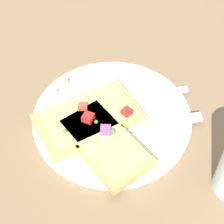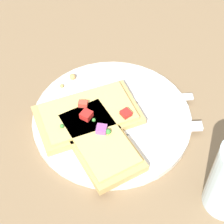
{
  "view_description": "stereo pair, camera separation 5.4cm",
  "coord_description": "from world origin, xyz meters",
  "px_view_note": "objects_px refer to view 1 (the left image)",
  "views": [
    {
      "loc": [
        0.32,
        0.26,
        0.51
      ],
      "look_at": [
        0.0,
        0.0,
        0.02
      ],
      "focal_mm": 60.0,
      "sensor_mm": 36.0,
      "label": 1
    },
    {
      "loc": [
        0.28,
        0.3,
        0.51
      ],
      "look_at": [
        0.0,
        0.0,
        0.02
      ],
      "focal_mm": 60.0,
      "sensor_mm": 36.0,
      "label": 2
    }
  ],
  "objects_px": {
    "fork": "(120,99)",
    "knife": "(154,124)",
    "plate": "(112,118)",
    "pizza_slice_corner": "(104,141)",
    "pizza_slice_main": "(89,117)"
  },
  "relations": [
    {
      "from": "fork",
      "to": "knife",
      "type": "distance_m",
      "value": 0.08
    },
    {
      "from": "plate",
      "to": "pizza_slice_corner",
      "type": "distance_m",
      "value": 0.06
    },
    {
      "from": "fork",
      "to": "knife",
      "type": "relative_size",
      "value": 1.13
    },
    {
      "from": "fork",
      "to": "pizza_slice_main",
      "type": "relative_size",
      "value": 0.95
    },
    {
      "from": "knife",
      "to": "pizza_slice_corner",
      "type": "height_order",
      "value": "pizza_slice_corner"
    },
    {
      "from": "pizza_slice_main",
      "to": "pizza_slice_corner",
      "type": "bearing_deg",
      "value": -92.07
    },
    {
      "from": "plate",
      "to": "pizza_slice_main",
      "type": "xyz_separation_m",
      "value": [
        0.03,
        -0.02,
        0.02
      ]
    },
    {
      "from": "plate",
      "to": "pizza_slice_main",
      "type": "distance_m",
      "value": 0.04
    },
    {
      "from": "plate",
      "to": "knife",
      "type": "distance_m",
      "value": 0.07
    },
    {
      "from": "plate",
      "to": "fork",
      "type": "distance_m",
      "value": 0.04
    },
    {
      "from": "plate",
      "to": "knife",
      "type": "xyz_separation_m",
      "value": [
        -0.03,
        0.07,
        0.01
      ]
    },
    {
      "from": "plate",
      "to": "knife",
      "type": "height_order",
      "value": "knife"
    },
    {
      "from": "knife",
      "to": "pizza_slice_main",
      "type": "xyz_separation_m",
      "value": [
        0.06,
        -0.09,
        0.01
      ]
    },
    {
      "from": "plate",
      "to": "fork",
      "type": "bearing_deg",
      "value": -162.47
    },
    {
      "from": "knife",
      "to": "pizza_slice_corner",
      "type": "bearing_deg",
      "value": 15.3
    }
  ]
}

